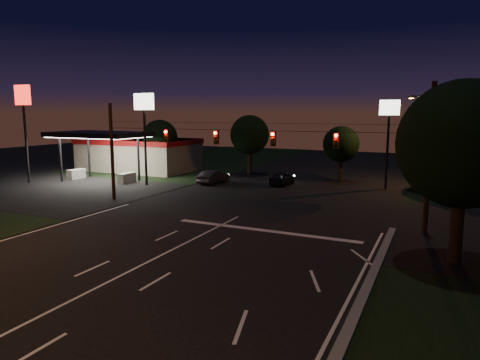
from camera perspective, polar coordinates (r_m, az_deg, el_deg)
The scene contains 18 objects.
ground at distance 19.02m, azimuth -19.36°, elevation -13.81°, with size 140.00×140.00×0.00m, color black.
cross_street_left at distance 43.77m, azimuth -23.41°, elevation -1.28°, with size 20.00×16.00×0.02m, color black.
stop_bar at distance 26.67m, azimuth 3.24°, elevation -6.72°, with size 12.00×0.50×0.01m, color silver.
utility_pole_right at distance 28.26m, azimuth 23.35°, elevation -6.57°, with size 0.30×0.30×9.00m, color black.
utility_pole_left at distance 37.45m, azimuth -16.42°, elevation -2.52°, with size 0.28×0.28×8.00m, color black.
signal_span at distance 30.10m, azimuth 0.50°, elevation 5.71°, with size 24.00×0.40×1.56m.
gas_station at distance 55.08m, azimuth -13.61°, elevation 3.65°, with size 14.20×16.10×5.25m.
pole_sign_left_near at distance 43.42m, azimuth -12.64°, elevation 8.42°, with size 2.20×0.30×9.10m.
pole_sign_left_far at distance 49.08m, azimuth -26.90°, elevation 8.46°, with size 2.00×0.30×10.00m.
pole_sign_right at distance 42.58m, azimuth 19.22°, elevation 7.14°, with size 1.80×0.30×8.40m.
street_light_right_far at distance 44.39m, azimuth 23.61°, elevation 5.66°, with size 2.20×0.35×9.00m.
tree_right_near at distance 22.56m, azimuth 27.66°, elevation 4.06°, with size 6.00×6.00×8.76m.
tree_far_a at distance 52.39m, azimuth -10.54°, elevation 5.55°, with size 4.20×4.20×6.42m.
tree_far_b at distance 50.87m, azimuth 1.38°, elevation 6.00°, with size 4.60×4.60×6.98m.
tree_far_c at distance 46.54m, azimuth 13.37°, elevation 4.62°, with size 3.80×3.80×5.86m.
tree_far_d at distance 43.53m, azimuth 24.57°, elevation 5.00°, with size 4.80×4.80×7.30m.
car_oncoming_a at distance 43.45m, azimuth 5.63°, elevation 0.27°, with size 1.64×4.07×1.39m, color black.
car_oncoming_b at distance 44.17m, azimuth -3.56°, elevation 0.43°, with size 1.45×4.16×1.37m, color black.
Camera 1 is at (12.59, -12.33, 7.18)m, focal length 32.00 mm.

